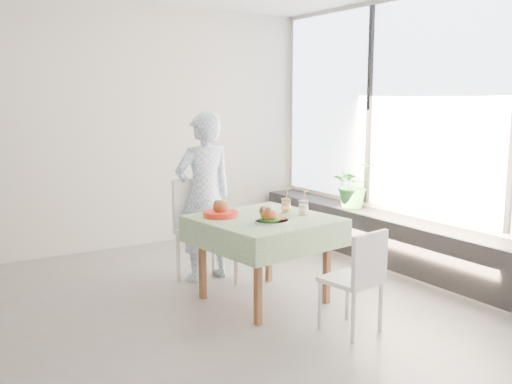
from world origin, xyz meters
TOP-DOWN VIEW (x-y plane):
  - floor at (0.00, 0.00)m, footprint 6.00×6.00m
  - wall_back at (0.00, 2.50)m, footprint 6.00×0.02m
  - wall_front at (0.00, -2.50)m, footprint 6.00×0.02m
  - wall_right at (3.00, 0.00)m, footprint 0.02×5.00m
  - window_pane at (2.97, 0.00)m, footprint 0.01×4.80m
  - window_ledge at (2.80, 0.00)m, footprint 0.40×4.80m
  - cafe_table at (1.03, 0.09)m, footprint 1.16×1.16m
  - chair_far at (0.83, 0.79)m, footprint 0.50×0.50m
  - chair_near at (1.24, -0.81)m, footprint 0.43×0.43m
  - diner at (0.88, 0.91)m, footprint 0.60×0.40m
  - main_dish at (0.96, -0.12)m, footprint 0.30×0.30m
  - juice_cup_orange at (1.31, 0.15)m, footprint 0.09×0.09m
  - juice_cup_lemonade at (1.37, -0.01)m, footprint 0.09×0.09m
  - second_dish at (0.73, 0.30)m, footprint 0.30×0.30m
  - potted_plant at (2.80, 0.97)m, footprint 0.51×0.45m

SIDE VIEW (x-z plane):
  - floor at x=0.00m, z-range 0.00..0.00m
  - chair_near at x=1.24m, z-range -0.15..0.64m
  - window_ledge at x=2.80m, z-range 0.00..0.50m
  - chair_far at x=0.83m, z-range -0.19..0.80m
  - cafe_table at x=1.03m, z-range 0.09..0.83m
  - potted_plant at x=2.80m, z-range 0.50..1.03m
  - second_dish at x=0.73m, z-range 0.71..0.86m
  - main_dish at x=0.96m, z-range 0.72..0.87m
  - juice_cup_orange at x=1.31m, z-range 0.68..0.93m
  - juice_cup_lemonade at x=1.37m, z-range 0.67..0.93m
  - diner at x=0.88m, z-range 0.00..1.62m
  - wall_back at x=0.00m, z-range 0.00..2.80m
  - wall_front at x=0.00m, z-range 0.00..2.80m
  - wall_right at x=3.00m, z-range 0.00..2.80m
  - window_pane at x=2.97m, z-range 0.56..2.74m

